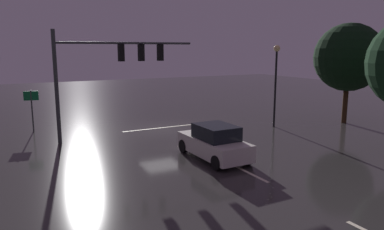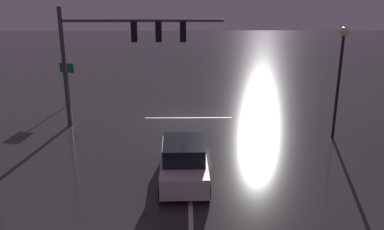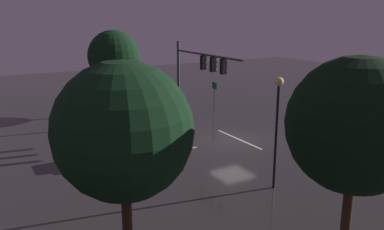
{
  "view_description": "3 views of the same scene",
  "coord_description": "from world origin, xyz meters",
  "px_view_note": "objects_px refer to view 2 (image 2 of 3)",
  "views": [
    {
      "loc": [
        9.22,
        22.05,
        5.31
      ],
      "look_at": [
        -0.92,
        2.71,
        1.34
      ],
      "focal_mm": 34.26,
      "sensor_mm": 36.0,
      "label": 1
    },
    {
      "loc": [
        0.15,
        22.69,
        7.9
      ],
      "look_at": [
        -0.13,
        4.57,
        1.84
      ],
      "focal_mm": 39.71,
      "sensor_mm": 36.0,
      "label": 2
    },
    {
      "loc": [
        -21.25,
        15.51,
        8.38
      ],
      "look_at": [
        0.83,
        2.78,
        1.95
      ],
      "focal_mm": 37.62,
      "sensor_mm": 36.0,
      "label": 3
    }
  ],
  "objects_px": {
    "car_approaching": "(184,161)",
    "traffic_signal_assembly": "(123,43)",
    "street_lamp_left_kerb": "(341,63)",
    "route_sign": "(67,74)"
  },
  "relations": [
    {
      "from": "street_lamp_left_kerb",
      "to": "route_sign",
      "type": "distance_m",
      "value": 16.15
    },
    {
      "from": "car_approaching",
      "to": "traffic_signal_assembly",
      "type": "bearing_deg",
      "value": -64.22
    },
    {
      "from": "traffic_signal_assembly",
      "to": "street_lamp_left_kerb",
      "type": "distance_m",
      "value": 10.88
    },
    {
      "from": "traffic_signal_assembly",
      "to": "street_lamp_left_kerb",
      "type": "height_order",
      "value": "traffic_signal_assembly"
    },
    {
      "from": "traffic_signal_assembly",
      "to": "car_approaching",
      "type": "height_order",
      "value": "traffic_signal_assembly"
    },
    {
      "from": "car_approaching",
      "to": "route_sign",
      "type": "bearing_deg",
      "value": -55.41
    },
    {
      "from": "car_approaching",
      "to": "route_sign",
      "type": "relative_size",
      "value": 1.64
    },
    {
      "from": "street_lamp_left_kerb",
      "to": "route_sign",
      "type": "relative_size",
      "value": 2.06
    },
    {
      "from": "traffic_signal_assembly",
      "to": "street_lamp_left_kerb",
      "type": "bearing_deg",
      "value": 169.15
    },
    {
      "from": "traffic_signal_assembly",
      "to": "street_lamp_left_kerb",
      "type": "relative_size",
      "value": 1.52
    }
  ]
}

